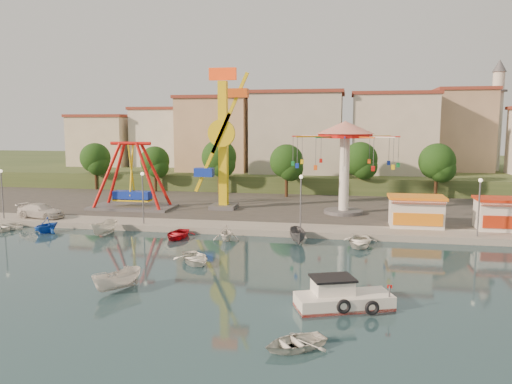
% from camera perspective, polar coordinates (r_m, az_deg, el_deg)
% --- Properties ---
extents(ground, '(200.00, 200.00, 0.00)m').
position_cam_1_polar(ground, '(37.71, -9.20, -8.76)').
color(ground, '#132835').
rests_on(ground, ground).
extents(quay_deck, '(200.00, 100.00, 0.60)m').
position_cam_1_polar(quay_deck, '(97.34, 3.14, 1.65)').
color(quay_deck, '#9E998E').
rests_on(quay_deck, ground).
extents(asphalt_pad, '(90.00, 28.00, 0.01)m').
position_cam_1_polar(asphalt_pad, '(65.95, -0.43, -1.00)').
color(asphalt_pad, '#4C4944').
rests_on(asphalt_pad, quay_deck).
extents(hill_terrace, '(200.00, 60.00, 3.00)m').
position_cam_1_polar(hill_terrace, '(102.16, 3.51, 2.62)').
color(hill_terrace, '#384C26').
rests_on(hill_terrace, ground).
extents(pirate_ship_ride, '(10.00, 5.00, 8.00)m').
position_cam_1_polar(pirate_ship_ride, '(61.28, -14.02, 1.67)').
color(pirate_ship_ride, '#59595E').
rests_on(pirate_ship_ride, quay_deck).
extents(kamikaze_tower, '(4.88, 3.10, 16.50)m').
position_cam_1_polar(kamikaze_tower, '(58.75, -3.61, 5.71)').
color(kamikaze_tower, '#59595E').
rests_on(kamikaze_tower, quay_deck).
extents(wave_swinger, '(11.60, 11.60, 10.40)m').
position_cam_1_polar(wave_swinger, '(56.67, 10.12, 5.16)').
color(wave_swinger, '#59595E').
rests_on(wave_swinger, quay_deck).
extents(booth_left, '(5.40, 3.78, 3.08)m').
position_cam_1_polar(booth_left, '(51.63, 17.82, -2.08)').
color(booth_left, white).
rests_on(booth_left, quay_deck).
extents(booth_mid, '(5.40, 3.78, 3.08)m').
position_cam_1_polar(booth_mid, '(53.30, 26.52, -2.23)').
color(booth_mid, white).
rests_on(booth_mid, quay_deck).
extents(lamp_post_0, '(0.14, 0.14, 5.00)m').
position_cam_1_polar(lamp_post_0, '(59.90, -27.00, -0.33)').
color(lamp_post_0, '#59595E').
rests_on(lamp_post_0, quay_deck).
extents(lamp_post_1, '(0.14, 0.14, 5.00)m').
position_cam_1_polar(lamp_post_1, '(51.77, -12.79, -0.82)').
color(lamp_post_1, '#59595E').
rests_on(lamp_post_1, quay_deck).
extents(lamp_post_2, '(0.14, 0.14, 5.00)m').
position_cam_1_polar(lamp_post_2, '(47.80, 5.13, -1.36)').
color(lamp_post_2, '#59595E').
rests_on(lamp_post_2, quay_deck).
extents(lamp_post_3, '(0.14, 0.14, 5.00)m').
position_cam_1_polar(lamp_post_3, '(49.01, 24.11, -1.79)').
color(lamp_post_3, '#59595E').
rests_on(lamp_post_3, quay_deck).
extents(tree_0, '(4.60, 4.60, 7.19)m').
position_cam_1_polar(tree_0, '(80.84, -17.90, 3.72)').
color(tree_0, '#382314').
rests_on(tree_0, quay_deck).
extents(tree_1, '(4.35, 4.35, 6.80)m').
position_cam_1_polar(tree_1, '(75.94, -11.49, 3.49)').
color(tree_1, '#382314').
rests_on(tree_1, quay_deck).
extents(tree_2, '(5.02, 5.02, 7.85)m').
position_cam_1_polar(tree_2, '(72.33, -4.24, 3.99)').
color(tree_2, '#382314').
rests_on(tree_2, quay_deck).
extents(tree_3, '(4.68, 4.68, 7.32)m').
position_cam_1_polar(tree_3, '(69.06, 3.52, 3.52)').
color(tree_3, '#382314').
rests_on(tree_3, quay_deck).
extents(tree_4, '(4.86, 4.86, 7.60)m').
position_cam_1_polar(tree_4, '(71.54, 11.81, 3.67)').
color(tree_4, '#382314').
rests_on(tree_4, quay_deck).
extents(tree_5, '(4.83, 4.83, 7.54)m').
position_cam_1_polar(tree_5, '(70.68, 19.98, 3.29)').
color(tree_5, '#382314').
rests_on(tree_5, quay_deck).
extents(building_0, '(9.26, 9.53, 11.87)m').
position_cam_1_polar(building_0, '(92.21, -19.36, 6.27)').
color(building_0, beige).
rests_on(building_0, hill_terrace).
extents(building_1, '(12.33, 9.01, 8.63)m').
position_cam_1_polar(building_1, '(91.84, -11.08, 5.54)').
color(building_1, silver).
rests_on(building_1, hill_terrace).
extents(building_2, '(11.95, 9.28, 11.23)m').
position_cam_1_polar(building_2, '(88.40, -2.97, 6.44)').
color(building_2, tan).
rests_on(building_2, hill_terrace).
extents(building_3, '(12.59, 10.50, 9.20)m').
position_cam_1_polar(building_3, '(83.13, 5.85, 5.62)').
color(building_3, beige).
rests_on(building_3, hill_terrace).
extents(building_4, '(10.75, 9.23, 9.24)m').
position_cam_1_polar(building_4, '(86.51, 15.01, 5.50)').
color(building_4, beige).
rests_on(building_4, hill_terrace).
extents(building_5, '(12.77, 10.96, 11.21)m').
position_cam_1_polar(building_5, '(86.70, 23.96, 5.75)').
color(building_5, tan).
rests_on(building_5, hill_terrace).
extents(minaret, '(2.80, 2.80, 18.00)m').
position_cam_1_polar(minaret, '(91.14, 25.81, 8.20)').
color(minaret, silver).
rests_on(minaret, hill_terrace).
extents(cabin_motorboat, '(5.97, 3.93, 1.96)m').
position_cam_1_polar(cabin_motorboat, '(30.19, 9.73, -11.97)').
color(cabin_motorboat, white).
rests_on(cabin_motorboat, ground).
extents(rowboat_a, '(4.43, 4.71, 0.79)m').
position_cam_1_polar(rowboat_a, '(39.11, -7.02, -7.51)').
color(rowboat_a, white).
rests_on(rowboat_a, ground).
extents(rowboat_b, '(3.91, 3.72, 0.66)m').
position_cam_1_polar(rowboat_b, '(24.92, 4.42, -16.76)').
color(rowboat_b, silver).
rests_on(rowboat_b, ground).
extents(skiff, '(2.97, 3.82, 1.40)m').
position_cam_1_polar(skiff, '(33.76, -15.58, -9.69)').
color(skiff, silver).
rests_on(skiff, ground).
extents(van, '(5.50, 2.88, 1.52)m').
position_cam_1_polar(van, '(58.75, -23.37, -1.98)').
color(van, silver).
rests_on(van, quay_deck).
extents(moored_boat_0, '(3.42, 4.17, 0.75)m').
position_cam_1_polar(moored_boat_0, '(56.40, -26.91, -3.59)').
color(moored_boat_0, silver).
rests_on(moored_boat_0, ground).
extents(moored_boat_1, '(3.16, 3.46, 1.55)m').
position_cam_1_polar(moored_boat_1, '(53.58, -22.87, -3.48)').
color(moored_boat_1, blue).
rests_on(moored_boat_1, ground).
extents(moored_boat_2, '(1.96, 3.88, 1.43)m').
position_cam_1_polar(moored_boat_2, '(50.48, -16.96, -3.94)').
color(moored_boat_2, silver).
rests_on(moored_boat_2, ground).
extents(moored_boat_3, '(2.86, 3.91, 0.79)m').
position_cam_1_polar(moored_boat_3, '(47.64, -9.01, -4.77)').
color(moored_boat_3, red).
rests_on(moored_boat_3, ground).
extents(moored_boat_4, '(2.97, 3.25, 1.45)m').
position_cam_1_polar(moored_boat_4, '(46.22, -3.43, -4.66)').
color(moored_boat_4, white).
rests_on(moored_boat_4, ground).
extents(moored_boat_5, '(2.11, 3.85, 1.41)m').
position_cam_1_polar(moored_boat_5, '(45.12, 4.82, -5.01)').
color(moored_boat_5, '#545459').
rests_on(moored_boat_5, ground).
extents(moored_boat_6, '(3.37, 4.47, 0.87)m').
position_cam_1_polar(moored_boat_6, '(44.99, 11.74, -5.53)').
color(moored_boat_6, white).
rests_on(moored_boat_6, ground).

